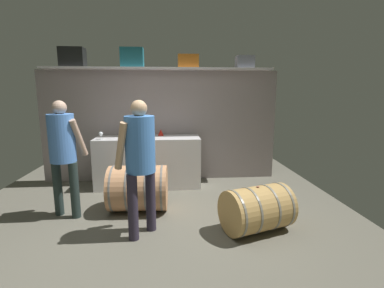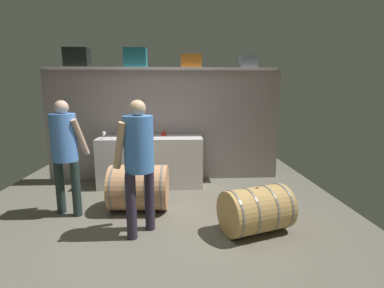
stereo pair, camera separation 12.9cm
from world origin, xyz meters
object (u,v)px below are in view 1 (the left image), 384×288
object	(u,v)px
toolcase_black	(73,57)
wine_barrel_near	(138,188)
wine_bottle_dark	(125,129)
winemaker_pouring	(140,154)
red_funnel	(161,132)
tasting_cup	(140,164)
visitor_tasting	(63,147)
toolcase_teal	(132,58)
toolcase_orange	(188,61)
wine_glass	(101,134)
work_cabinet	(149,161)
toolcase_grey	(245,62)
wine_barrel_far	(257,209)

from	to	relation	value
toolcase_black	wine_barrel_near	xyz separation A→B (m)	(1.23, -1.36, -1.98)
wine_bottle_dark	winemaker_pouring	xyz separation A→B (m)	(0.46, -1.96, -0.05)
toolcase_black	red_funnel	size ratio (longest dim) A/B	3.57
tasting_cup	visitor_tasting	size ratio (longest dim) A/B	0.05
wine_bottle_dark	wine_barrel_near	bearing A→B (deg)	-74.39
toolcase_teal	tasting_cup	xyz separation A→B (m)	(0.22, -1.36, -1.62)
visitor_tasting	wine_bottle_dark	bearing A→B (deg)	88.06
toolcase_orange	wine_bottle_dark	bearing A→B (deg)	-171.89
tasting_cup	toolcase_black	bearing A→B (deg)	132.65
toolcase_black	wine_glass	distance (m)	1.47
work_cabinet	winemaker_pouring	size ratio (longest dim) A/B	1.15
toolcase_black	wine_barrel_near	bearing A→B (deg)	-49.73
toolcase_orange	visitor_tasting	xyz separation A→B (m)	(-1.79, -1.49, -1.28)
winemaker_pouring	red_funnel	bearing A→B (deg)	35.68
wine_bottle_dark	red_funnel	bearing A→B (deg)	6.79
toolcase_orange	red_funnel	distance (m)	1.40
toolcase_grey	toolcase_orange	bearing A→B (deg)	179.53
toolcase_black	work_cabinet	xyz separation A→B (m)	(1.30, -0.24, -1.86)
tasting_cup	visitor_tasting	bearing A→B (deg)	-172.92
toolcase_orange	wine_barrel_far	bearing A→B (deg)	-70.15
wine_barrel_far	wine_barrel_near	bearing A→B (deg)	134.58
toolcase_black	red_funnel	xyz separation A→B (m)	(1.53, -0.06, -1.35)
toolcase_teal	wine_bottle_dark	world-z (taller)	toolcase_teal
wine_barrel_far	tasting_cup	xyz separation A→B (m)	(-1.50, 0.75, 0.41)
toolcase_orange	visitor_tasting	distance (m)	2.66
work_cabinet	toolcase_orange	bearing A→B (deg)	17.80
tasting_cup	winemaker_pouring	xyz separation A→B (m)	(0.09, -0.74, 0.30)
wine_barrel_near	visitor_tasting	bearing A→B (deg)	-170.63
toolcase_orange	work_cabinet	world-z (taller)	toolcase_orange
red_funnel	visitor_tasting	distance (m)	1.91
wine_glass	visitor_tasting	bearing A→B (deg)	-103.29
toolcase_orange	work_cabinet	size ratio (longest dim) A/B	0.20
visitor_tasting	tasting_cup	bearing A→B (deg)	30.04
toolcase_black	winemaker_pouring	xyz separation A→B (m)	(1.35, -2.10, -1.32)
wine_barrel_far	winemaker_pouring	world-z (taller)	winemaker_pouring
toolcase_black	tasting_cup	world-z (taller)	toolcase_black
toolcase_teal	toolcase_orange	world-z (taller)	toolcase_teal
wine_bottle_dark	red_funnel	xyz separation A→B (m)	(0.65, 0.08, -0.08)
wine_glass	toolcase_grey	bearing A→B (deg)	9.23
toolcase_grey	red_funnel	xyz separation A→B (m)	(-1.57, -0.06, -1.29)
toolcase_black	wine_barrel_far	distance (m)	4.03
toolcase_grey	toolcase_black	bearing A→B (deg)	179.53
wine_bottle_dark	wine_barrel_far	size ratio (longest dim) A/B	0.35
visitor_tasting	red_funnel	bearing A→B (deg)	71.23
toolcase_teal	red_funnel	world-z (taller)	toolcase_teal
toolcase_orange	wine_bottle_dark	size ratio (longest dim) A/B	1.14
toolcase_orange	wine_barrel_near	distance (m)	2.50
wine_barrel_near	wine_barrel_far	size ratio (longest dim) A/B	0.90
toolcase_teal	winemaker_pouring	size ratio (longest dim) A/B	0.25
toolcase_grey	red_funnel	size ratio (longest dim) A/B	2.72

